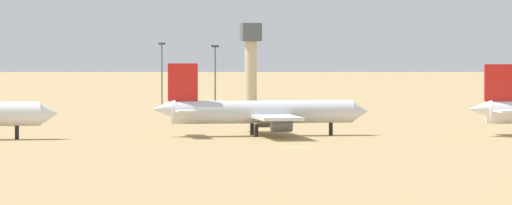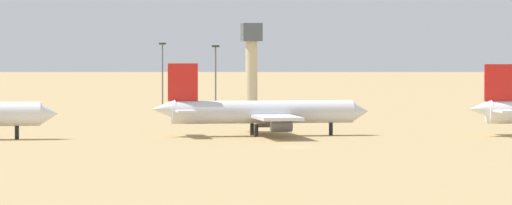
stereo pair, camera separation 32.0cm
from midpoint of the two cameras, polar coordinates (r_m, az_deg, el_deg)
ground at (r=241.47m, az=1.43°, el=-1.66°), size 4000.00×4000.00×0.00m
parked_jet_red_3 at (r=272.15m, az=0.13°, el=-0.36°), size 38.74×32.42×12.83m
control_tower at (r=414.47m, az=-0.21°, el=1.73°), size 5.20×5.20×22.21m
light_pole_west at (r=363.84m, az=-1.54°, el=1.04°), size 1.80×0.50×16.20m
light_pole_mid at (r=400.98m, az=-3.51°, el=1.18°), size 1.80×0.50×16.91m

